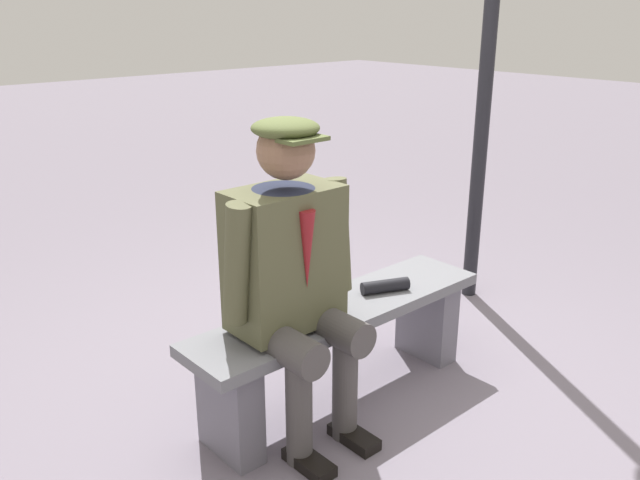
% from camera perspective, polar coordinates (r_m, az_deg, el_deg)
% --- Properties ---
extents(ground_plane, '(30.00, 30.00, 0.00)m').
position_cam_1_polar(ground_plane, '(3.30, 1.74, -13.29)').
color(ground_plane, slate).
extents(bench, '(1.57, 0.38, 0.49)m').
position_cam_1_polar(bench, '(3.14, 1.80, -8.23)').
color(bench, slate).
rests_on(bench, ground).
extents(seated_man, '(0.64, 0.56, 1.39)m').
position_cam_1_polar(seated_man, '(2.72, -2.41, -2.36)').
color(seated_man, brown).
rests_on(seated_man, ground).
extents(rolled_magazine, '(0.24, 0.15, 0.06)m').
position_cam_1_polar(rolled_magazine, '(3.21, 5.62, -3.95)').
color(rolled_magazine, black).
rests_on(rolled_magazine, bench).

